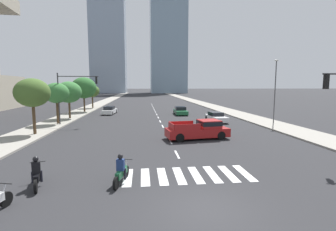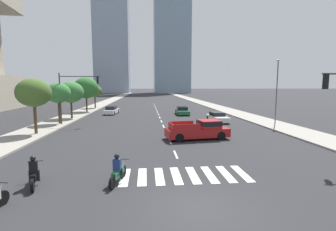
# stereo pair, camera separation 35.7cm
# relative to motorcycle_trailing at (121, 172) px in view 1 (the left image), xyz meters

# --- Properties ---
(ground_plane) EXTENTS (800.00, 800.00, 0.00)m
(ground_plane) POSITION_rel_motorcycle_trailing_xyz_m (3.42, -2.98, -0.58)
(ground_plane) COLOR #28282B
(sidewalk_east) EXTENTS (4.00, 260.00, 0.15)m
(sidewalk_east) POSITION_rel_motorcycle_trailing_xyz_m (16.87, 27.02, -0.51)
(sidewalk_east) COLOR gray
(sidewalk_east) RESTS_ON ground
(sidewalk_west) EXTENTS (4.00, 260.00, 0.15)m
(sidewalk_west) POSITION_rel_motorcycle_trailing_xyz_m (-10.03, 27.02, -0.51)
(sidewalk_west) COLOR gray
(sidewalk_west) RESTS_ON ground
(crosswalk_near) EXTENTS (6.75, 2.54, 0.01)m
(crosswalk_near) POSITION_rel_motorcycle_trailing_xyz_m (3.42, 0.72, -0.58)
(crosswalk_near) COLOR silver
(crosswalk_near) RESTS_ON ground
(lane_divider_center) EXTENTS (0.14, 50.00, 0.01)m
(lane_divider_center) POSITION_rel_motorcycle_trailing_xyz_m (3.42, 28.72, -0.58)
(lane_divider_center) COLOR silver
(lane_divider_center) RESTS_ON ground
(motorcycle_trailing) EXTENTS (0.83, 2.14, 1.49)m
(motorcycle_trailing) POSITION_rel_motorcycle_trailing_xyz_m (0.00, 0.00, 0.00)
(motorcycle_trailing) COLOR black
(motorcycle_trailing) RESTS_ON ground
(motorcycle_third) EXTENTS (0.95, 2.12, 1.49)m
(motorcycle_third) POSITION_rel_motorcycle_trailing_xyz_m (-3.93, 0.01, -0.00)
(motorcycle_third) COLOR black
(motorcycle_third) RESTS_ON ground
(pickup_truck) EXTENTS (5.79, 2.71, 1.67)m
(pickup_truck) POSITION_rel_motorcycle_trailing_xyz_m (6.21, 9.57, 0.23)
(pickup_truck) COLOR maroon
(pickup_truck) RESTS_ON ground
(sedan_white_0) EXTENTS (2.12, 4.72, 1.31)m
(sedan_white_0) POSITION_rel_motorcycle_trailing_xyz_m (-4.45, 30.16, 0.02)
(sedan_white_0) COLOR silver
(sedan_white_0) RESTS_ON ground
(sedan_green_1) EXTENTS (1.98, 4.62, 1.29)m
(sedan_green_1) POSITION_rel_motorcycle_trailing_xyz_m (7.34, 28.22, 0.01)
(sedan_green_1) COLOR #1E6038
(sedan_green_1) RESTS_ON ground
(sedan_white_2) EXTENTS (2.00, 4.72, 1.28)m
(sedan_white_2) POSITION_rel_motorcycle_trailing_xyz_m (10.77, 19.63, 0.01)
(sedan_white_2) COLOR silver
(sedan_white_2) RESTS_ON ground
(traffic_signal_far) EXTENTS (5.00, 0.28, 6.10)m
(traffic_signal_far) POSITION_rel_motorcycle_trailing_xyz_m (-7.10, 18.65, 3.76)
(traffic_signal_far) COLOR #333335
(traffic_signal_far) RESTS_ON sidewalk_west
(street_lamp_east) EXTENTS (0.50, 0.24, 7.72)m
(street_lamp_east) POSITION_rel_motorcycle_trailing_xyz_m (17.17, 16.76, 4.03)
(street_lamp_east) COLOR #3F3F42
(street_lamp_east) RESTS_ON sidewalk_east
(street_tree_nearest) EXTENTS (3.17, 3.17, 5.29)m
(street_tree_nearest) POSITION_rel_motorcycle_trailing_xyz_m (-9.23, 12.66, 3.49)
(street_tree_nearest) COLOR #4C3823
(street_tree_nearest) RESTS_ON sidewalk_west
(street_tree_second) EXTENTS (2.90, 2.90, 4.96)m
(street_tree_second) POSITION_rel_motorcycle_trailing_xyz_m (-9.23, 19.22, 3.27)
(street_tree_second) COLOR #4C3823
(street_tree_second) RESTS_ON sidewalk_west
(street_tree_third) EXTENTS (3.53, 3.53, 5.20)m
(street_tree_third) POSITION_rel_motorcycle_trailing_xyz_m (-9.23, 24.20, 3.25)
(street_tree_third) COLOR #4C3823
(street_tree_third) RESTS_ON sidewalk_west
(street_tree_fourth) EXTENTS (4.37, 4.37, 6.08)m
(street_tree_fourth) POSITION_rel_motorcycle_trailing_xyz_m (-9.23, 33.22, 3.78)
(street_tree_fourth) COLOR #4C3823
(street_tree_fourth) RESTS_ON sidewalk_west
(street_tree_fifth) EXTENTS (2.94, 2.94, 4.76)m
(street_tree_fifth) POSITION_rel_motorcycle_trailing_xyz_m (-9.23, 40.59, 3.06)
(street_tree_fifth) COLOR #4C3823
(street_tree_fifth) RESTS_ON sidewalk_west
(office_tower_center_skyline) EXTENTS (23.00, 21.89, 89.53)m
(office_tower_center_skyline) POSITION_rel_motorcycle_trailing_xyz_m (18.27, 152.87, 43.65)
(office_tower_center_skyline) COLOR #7A93A8
(office_tower_center_skyline) RESTS_ON ground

